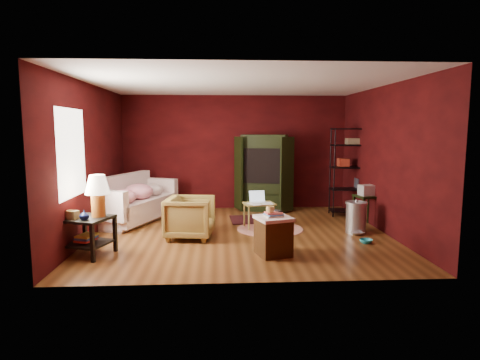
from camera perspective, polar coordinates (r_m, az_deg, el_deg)
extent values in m
cube|color=brown|center=(7.73, 0.08, -7.64)|extent=(5.50, 5.00, 0.02)
cube|color=white|center=(7.52, 0.08, 13.62)|extent=(5.50, 5.00, 0.02)
cube|color=#40090A|center=(9.99, -0.72, 3.94)|extent=(5.50, 0.02, 2.80)
cube|color=#40090A|center=(5.00, 1.68, 0.64)|extent=(5.50, 0.02, 2.80)
cube|color=#40090A|center=(7.84, -20.52, 2.58)|extent=(0.02, 5.00, 2.80)
cube|color=#40090A|center=(8.13, 19.93, 2.75)|extent=(0.02, 5.00, 2.80)
cube|color=white|center=(6.87, -22.83, 3.55)|extent=(0.02, 1.20, 1.40)
imported|color=silver|center=(8.86, -14.78, -3.38)|extent=(1.29, 2.00, 0.76)
imported|color=black|center=(7.36, -7.08, -5.01)|extent=(0.86, 0.91, 0.84)
imported|color=silver|center=(7.89, 16.35, -6.59)|extent=(0.26, 0.09, 0.26)
imported|color=teal|center=(7.38, 17.49, -7.73)|extent=(0.23, 0.15, 0.22)
imported|color=#0C1540|center=(6.52, -21.28, -4.70)|extent=(0.19, 0.19, 0.15)
imported|color=#EDCE74|center=(6.23, 4.32, -4.08)|extent=(0.16, 0.15, 0.13)
cube|color=black|center=(6.72, -20.85, -5.16)|extent=(0.82, 0.82, 0.04)
cube|color=black|center=(6.82, -20.70, -8.40)|extent=(0.76, 0.76, 0.03)
cube|color=black|center=(6.75, -24.19, -7.78)|extent=(0.07, 0.07, 0.60)
cube|color=black|center=(6.40, -20.24, -8.40)|extent=(0.07, 0.07, 0.60)
cube|color=black|center=(7.18, -21.19, -6.76)|extent=(0.07, 0.07, 0.60)
cube|color=black|center=(6.85, -17.35, -7.26)|extent=(0.07, 0.07, 0.60)
cylinder|color=#CA7024|center=(6.69, -19.51, -3.39)|extent=(0.27, 0.27, 0.36)
cone|color=#F2E5C6|center=(6.64, -19.63, -0.58)|extent=(0.49, 0.49, 0.30)
cube|color=olive|center=(6.68, -22.81, -4.58)|extent=(0.22, 0.18, 0.13)
cube|color=#C53D31|center=(6.83, -21.08, -7.96)|extent=(0.32, 0.36, 0.03)
cube|color=blue|center=(6.82, -21.02, -7.66)|extent=(0.32, 0.36, 0.03)
cube|color=#DDD149|center=(6.80, -20.97, -7.37)|extent=(0.32, 0.36, 0.03)
cube|color=silver|center=(8.89, -14.44, -3.88)|extent=(1.52, 2.18, 0.42)
cube|color=silver|center=(9.04, -16.46, -1.93)|extent=(0.92, 1.93, 0.84)
cube|color=silver|center=(8.04, -18.37, -3.50)|extent=(0.85, 0.49, 0.58)
cube|color=silver|center=(9.69, -11.26, -1.49)|extent=(0.85, 0.49, 0.58)
ellipsoid|color=#D21D44|center=(8.33, -16.37, -2.33)|extent=(0.71, 0.71, 0.30)
ellipsoid|color=#D21D44|center=(8.80, -14.22, -1.61)|extent=(0.79, 0.79, 0.34)
ellipsoid|color=silver|center=(9.25, -12.45, -1.40)|extent=(0.66, 0.66, 0.27)
cube|color=#4A2A11|center=(6.38, 4.75, -8.14)|extent=(0.59, 0.59, 0.57)
cube|color=silver|center=(6.31, 4.78, -5.43)|extent=(0.63, 0.63, 0.05)
cube|color=#F2E8C7|center=(6.30, 4.79, -5.09)|extent=(0.32, 0.28, 0.02)
cube|color=#5584C7|center=(6.29, 4.79, -4.89)|extent=(0.32, 0.29, 0.02)
cube|color=#E46255|center=(6.29, 4.79, -4.68)|extent=(0.29, 0.24, 0.02)
cube|color=black|center=(6.35, 5.36, -4.37)|extent=(0.14, 0.17, 0.02)
cube|color=black|center=(6.41, 5.30, -7.39)|extent=(0.39, 0.39, 0.08)
cube|color=black|center=(6.42, 5.29, -7.80)|extent=(0.35, 0.35, 0.02)
cylinder|color=black|center=(6.30, 4.04, -9.52)|extent=(0.02, 0.02, 0.32)
cylinder|color=black|center=(6.34, 6.87, -9.44)|extent=(0.02, 0.02, 0.32)
cylinder|color=black|center=(6.59, 3.75, -8.74)|extent=(0.02, 0.02, 0.32)
cylinder|color=black|center=(6.63, 6.44, -8.68)|extent=(0.02, 0.02, 0.32)
cylinder|color=beige|center=(8.05, 4.27, -6.93)|extent=(1.53, 1.53, 0.01)
cube|color=#441215|center=(8.82, 2.87, -5.59)|extent=(1.33, 0.93, 0.01)
cube|color=#A89E4C|center=(8.02, 2.72, -3.39)|extent=(0.67, 0.53, 0.03)
cylinder|color=#A89E4C|center=(7.84, 1.27, -5.48)|extent=(0.04, 0.04, 0.50)
cylinder|color=#A89E4C|center=(8.00, 4.84, -5.26)|extent=(0.04, 0.04, 0.50)
cylinder|color=#A89E4C|center=(8.16, 0.61, -4.98)|extent=(0.04, 0.04, 0.50)
cylinder|color=#A89E4C|center=(8.31, 4.06, -4.77)|extent=(0.04, 0.04, 0.50)
cube|color=silver|center=(8.05, 2.65, -3.19)|extent=(0.36, 0.28, 0.02)
cube|color=silver|center=(8.13, 2.43, -2.29)|extent=(0.32, 0.13, 0.21)
cube|color=white|center=(7.89, 2.11, -3.44)|extent=(0.31, 0.36, 0.00)
cube|color=white|center=(7.98, 3.86, -3.33)|extent=(0.22, 0.30, 0.00)
cube|color=black|center=(9.76, 3.48, 1.04)|extent=(1.19, 0.86, 1.85)
cube|color=black|center=(9.65, 3.39, 2.13)|extent=(0.96, 0.66, 0.83)
cube|color=black|center=(9.62, -0.22, 0.96)|extent=(0.19, 0.43, 1.75)
cube|color=black|center=(9.41, 6.69, 0.77)|extent=(0.37, 0.31, 1.75)
cube|color=#2C2E31|center=(9.71, 3.43, 1.58)|extent=(0.71, 0.63, 0.50)
cube|color=black|center=(9.46, 3.18, 1.44)|extent=(0.47, 0.15, 0.39)
cube|color=black|center=(9.78, 3.41, -1.82)|extent=(0.98, 0.71, 0.05)
cylinder|color=black|center=(9.20, 13.25, 0.97)|extent=(0.03, 0.03, 2.00)
cylinder|color=black|center=(9.46, 18.77, 0.95)|extent=(0.03, 0.03, 2.00)
cylinder|color=black|center=(9.58, 12.70, 1.24)|extent=(0.03, 0.03, 2.00)
cylinder|color=black|center=(9.83, 18.01, 1.21)|extent=(0.03, 0.03, 2.00)
cube|color=black|center=(9.64, 15.53, -4.17)|extent=(1.00, 0.47, 0.03)
cube|color=black|center=(9.55, 15.63, -1.23)|extent=(1.00, 0.47, 0.03)
cube|color=black|center=(9.50, 15.73, 1.76)|extent=(1.00, 0.47, 0.03)
cube|color=black|center=(9.46, 15.84, 4.78)|extent=(1.00, 0.47, 0.03)
cube|color=black|center=(9.46, 15.92, 7.00)|extent=(1.00, 0.47, 0.03)
cube|color=maroon|center=(9.43, 14.46, 2.45)|extent=(0.24, 0.29, 0.18)
cube|color=#31303C|center=(9.60, 16.94, -0.43)|extent=(0.29, 0.29, 0.22)
cube|color=#786648|center=(9.46, 15.86, 5.32)|extent=(0.34, 0.24, 0.13)
cube|color=black|center=(8.60, 17.57, -2.22)|extent=(0.51, 0.51, 0.04)
cube|color=black|center=(8.41, 17.15, -4.53)|extent=(0.05, 0.05, 0.61)
cube|color=black|center=(8.61, 19.15, -4.34)|extent=(0.05, 0.05, 0.61)
cube|color=black|center=(8.71, 15.85, -4.09)|extent=(0.05, 0.05, 0.61)
cube|color=black|center=(8.90, 17.81, -3.92)|extent=(0.05, 0.05, 0.61)
cube|color=silver|center=(8.58, 17.60, -1.38)|extent=(0.34, 0.29, 0.21)
cylinder|color=silver|center=(8.01, 16.15, -5.25)|extent=(0.46, 0.46, 0.56)
cylinder|color=silver|center=(7.95, 16.22, -3.14)|extent=(0.50, 0.50, 0.04)
sphere|color=silver|center=(7.95, 16.23, -2.88)|extent=(0.07, 0.07, 0.06)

